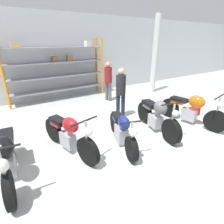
% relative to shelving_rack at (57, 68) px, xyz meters
% --- Properties ---
extents(ground_plane, '(30.00, 30.00, 0.00)m').
position_rel_shelving_rack_xyz_m(ground_plane, '(0.21, -4.44, -1.40)').
color(ground_plane, silver).
extents(back_wall, '(30.00, 0.08, 3.60)m').
position_rel_shelving_rack_xyz_m(back_wall, '(0.21, 0.37, 0.40)').
color(back_wall, silver).
rests_on(back_wall, ground_plane).
extents(shelving_rack, '(4.19, 0.63, 2.59)m').
position_rel_shelving_rack_xyz_m(shelving_rack, '(0.00, 0.00, 0.00)').
color(shelving_rack, orange).
rests_on(shelving_rack, ground_plane).
extents(support_pillar, '(0.28, 0.28, 3.60)m').
position_rel_shelving_rack_xyz_m(support_pillar, '(4.37, -1.37, 0.40)').
color(support_pillar, silver).
rests_on(support_pillar, ground_plane).
extents(motorcycle_black, '(0.59, 2.06, 1.06)m').
position_rel_shelving_rack_xyz_m(motorcycle_black, '(-2.32, -4.41, -0.89)').
color(motorcycle_black, black).
rests_on(motorcycle_black, ground_plane).
extents(motorcycle_red, '(0.79, 2.00, 1.03)m').
position_rel_shelving_rack_xyz_m(motorcycle_red, '(-1.07, -4.17, -0.93)').
color(motorcycle_red, black).
rests_on(motorcycle_red, ground_plane).
extents(motorcycle_blue, '(0.83, 1.90, 0.93)m').
position_rel_shelving_rack_xyz_m(motorcycle_blue, '(0.19, -4.56, -1.00)').
color(motorcycle_blue, black).
rests_on(motorcycle_blue, ground_plane).
extents(motorcycle_grey, '(0.80, 2.02, 1.08)m').
position_rel_shelving_rack_xyz_m(motorcycle_grey, '(1.43, -4.52, -0.93)').
color(motorcycle_grey, black).
rests_on(motorcycle_grey, ground_plane).
extents(motorcycle_orange, '(0.72, 2.11, 1.08)m').
position_rel_shelving_rack_xyz_m(motorcycle_orange, '(2.70, -4.77, -0.88)').
color(motorcycle_orange, black).
rests_on(motorcycle_orange, ground_plane).
extents(person_browsing, '(0.41, 0.41, 1.66)m').
position_rel_shelving_rack_xyz_m(person_browsing, '(1.72, -1.38, -0.42)').
color(person_browsing, '#595960').
rests_on(person_browsing, ground_plane).
extents(person_near_rack, '(0.45, 0.45, 1.68)m').
position_rel_shelving_rack_xyz_m(person_near_rack, '(1.13, -3.13, -0.41)').
color(person_near_rack, '#1E2338').
rests_on(person_near_rack, ground_plane).
extents(toolbox, '(0.44, 0.26, 0.28)m').
position_rel_shelving_rack_xyz_m(toolbox, '(3.39, -4.42, -1.26)').
color(toolbox, red).
rests_on(toolbox, ground_plane).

